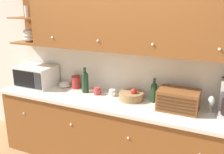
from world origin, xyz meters
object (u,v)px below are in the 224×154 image
at_px(second_wine_bottle, 85,81).
at_px(wine_glass, 211,101).
at_px(mug, 112,93).
at_px(microwave, 36,76).
at_px(fruit_basket, 131,96).
at_px(mug_blue_second, 97,91).
at_px(storage_canister, 76,82).
at_px(wine_bottle, 154,91).
at_px(bowl_stack_on_counter, 65,84).
at_px(bread_box, 178,100).

bearing_deg(second_wine_bottle, wine_glass, 0.44).
relative_size(mug, wine_glass, 0.49).
bearing_deg(microwave, fruit_basket, 2.05).
height_order(microwave, second_wine_bottle, second_wine_bottle).
bearing_deg(wine_glass, microwave, -178.38).
xyz_separation_m(microwave, mug_blue_second, (0.96, 0.04, -0.10)).
relative_size(storage_canister, wine_bottle, 0.60).
xyz_separation_m(second_wine_bottle, wine_bottle, (0.92, 0.05, -0.02)).
distance_m(microwave, storage_canister, 0.60).
bearing_deg(wine_bottle, mug, -176.71).
height_order(fruit_basket, wine_bottle, wine_bottle).
height_order(bowl_stack_on_counter, mug, mug).
relative_size(mug_blue_second, bread_box, 0.22).
bearing_deg(mug, bread_box, -5.45).
distance_m(storage_canister, wine_bottle, 1.12).
bearing_deg(storage_canister, bread_box, -5.82).
bearing_deg(wine_glass, bowl_stack_on_counter, 178.49).
bearing_deg(storage_canister, bowl_stack_on_counter, -173.87).
bearing_deg(bread_box, mug_blue_second, 177.40).
xyz_separation_m(mug, wine_bottle, (0.53, 0.03, 0.09)).
bearing_deg(mug_blue_second, fruit_basket, 1.50).
xyz_separation_m(microwave, bread_box, (2.00, -0.01, -0.03)).
xyz_separation_m(mug_blue_second, wine_bottle, (0.73, 0.06, 0.09)).
bearing_deg(bowl_stack_on_counter, second_wine_bottle, -9.50).
distance_m(mug_blue_second, fruit_basket, 0.47).
bearing_deg(bread_box, wine_bottle, 160.26).
bearing_deg(second_wine_bottle, storage_canister, 157.11).
distance_m(mug_blue_second, bread_box, 1.04).
relative_size(bowl_stack_on_counter, bread_box, 0.38).
bearing_deg(fruit_basket, mug_blue_second, -178.50).
xyz_separation_m(microwave, storage_canister, (0.58, 0.14, -0.06)).
distance_m(microwave, second_wine_bottle, 0.78).
xyz_separation_m(bowl_stack_on_counter, fruit_basket, (1.03, -0.07, 0.02)).
xyz_separation_m(storage_canister, second_wine_bottle, (0.20, -0.08, 0.07)).
relative_size(bowl_stack_on_counter, wine_glass, 0.88).
xyz_separation_m(storage_canister, wine_bottle, (1.12, -0.03, 0.05)).
height_order(storage_canister, wine_glass, wine_glass).
relative_size(second_wine_bottle, fruit_basket, 1.14).
height_order(mug_blue_second, wine_bottle, wine_bottle).
xyz_separation_m(second_wine_bottle, mug_blue_second, (0.19, -0.02, -0.11)).
bearing_deg(mug_blue_second, wine_bottle, 4.96).
height_order(second_wine_bottle, mug, second_wine_bottle).
distance_m(mug, bread_box, 0.85).
distance_m(fruit_basket, bread_box, 0.58).
height_order(microwave, mug_blue_second, microwave).
height_order(mug, wine_glass, wine_glass).
bearing_deg(wine_glass, bread_box, -167.55).
xyz_separation_m(mug_blue_second, wine_glass, (1.38, 0.03, 0.08)).
distance_m(microwave, wine_glass, 2.34).
height_order(microwave, wine_bottle, wine_bottle).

